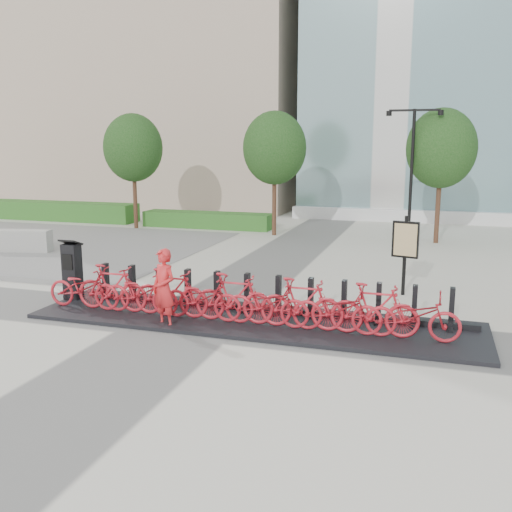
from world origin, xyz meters
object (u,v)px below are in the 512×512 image
(kiosk, at_px, (72,270))
(jersey_barrier, at_px, (23,241))
(worker_red, at_px, (164,289))
(bike_0, at_px, (84,288))
(map_sign, at_px, (405,243))

(kiosk, relative_size, jersey_barrier, 0.73)
(jersey_barrier, bearing_deg, kiosk, -54.77)
(worker_red, xyz_separation_m, jersey_barrier, (-8.64, 6.25, -0.44))
(bike_0, height_order, map_sign, map_sign)
(worker_red, bearing_deg, map_sign, 66.62)
(worker_red, bearing_deg, kiosk, -176.54)
(bike_0, relative_size, jersey_barrier, 0.89)
(jersey_barrier, height_order, map_sign, map_sign)
(jersey_barrier, bearing_deg, bike_0, -54.52)
(worker_red, distance_m, jersey_barrier, 10.68)
(jersey_barrier, bearing_deg, worker_red, -48.48)
(bike_0, relative_size, kiosk, 1.22)
(kiosk, distance_m, map_sign, 8.16)
(kiosk, bearing_deg, map_sign, 21.98)
(jersey_barrier, relative_size, map_sign, 0.99)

